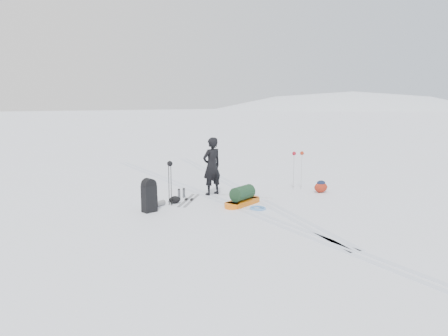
{
  "coord_description": "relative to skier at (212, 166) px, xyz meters",
  "views": [
    {
      "loc": [
        -5.57,
        -10.92,
        2.94
      ],
      "look_at": [
        0.11,
        0.13,
        0.95
      ],
      "focal_mm": 35.0,
      "sensor_mm": 36.0,
      "label": 1
    }
  ],
  "objects": [
    {
      "name": "skier",
      "position": [
        0.0,
        0.0,
        0.0
      ],
      "size": [
        0.72,
        0.55,
        1.77
      ],
      "primitive_type": "imported",
      "rotation": [
        0.0,
        0.0,
        3.35
      ],
      "color": "black",
      "rests_on": "ground"
    },
    {
      "name": "ground",
      "position": [
        -0.12,
        -0.96,
        -0.89
      ],
      "size": [
        200.0,
        200.0,
        0.0
      ],
      "primitive_type": "plane",
      "color": "white",
      "rests_on": "ground"
    },
    {
      "name": "expedition_rucksack",
      "position": [
        -2.31,
        -1.08,
        -0.48
      ],
      "size": [
        0.83,
        0.79,
        0.89
      ],
      "rotation": [
        0.0,
        0.0,
        0.28
      ],
      "color": "black",
      "rests_on": "ground"
    },
    {
      "name": "ski_poles_silver",
      "position": [
        2.82,
        -0.56,
        0.16
      ],
      "size": [
        0.39,
        0.19,
        1.25
      ],
      "rotation": [
        0.0,
        0.0,
        -0.07
      ],
      "color": "silver",
      "rests_on": "ground"
    },
    {
      "name": "rope_coil",
      "position": [
        0.32,
        -2.16,
        -0.86
      ],
      "size": [
        0.57,
        0.57,
        0.05
      ],
      "rotation": [
        0.0,
        0.0,
        0.36
      ],
      "color": "#5FA2E8",
      "rests_on": "ground"
    },
    {
      "name": "ski_poles_black",
      "position": [
        -1.61,
        -0.69,
        0.13
      ],
      "size": [
        0.15,
        0.16,
        1.25
      ],
      "rotation": [
        0.0,
        0.0,
        -0.04
      ],
      "color": "black",
      "rests_on": "ground"
    },
    {
      "name": "pulk_sled",
      "position": [
        0.19,
        -1.56,
        -0.68
      ],
      "size": [
        1.42,
        0.97,
        0.53
      ],
      "rotation": [
        0.0,
        0.0,
        0.46
      ],
      "color": "#D2630C",
      "rests_on": "ground"
    },
    {
      "name": "touring_skis_grey",
      "position": [
        -0.94,
        -0.42,
        -0.87
      ],
      "size": [
        1.19,
        1.45,
        0.06
      ],
      "rotation": [
        0.0,
        0.0,
        0.92
      ],
      "color": "#999AA1",
      "rests_on": "ground"
    },
    {
      "name": "touring_skis_white",
      "position": [
        0.71,
        -0.76,
        -0.87
      ],
      "size": [
        1.39,
        1.37,
        0.06
      ],
      "rotation": [
        0.0,
        0.0,
        -0.78
      ],
      "color": "white",
      "rests_on": "ground"
    },
    {
      "name": "thermos_pair",
      "position": [
        -1.04,
        -0.06,
        -0.74
      ],
      "size": [
        0.3,
        0.22,
        0.31
      ],
      "rotation": [
        0.0,
        0.0,
        -0.24
      ],
      "color": "slate",
      "rests_on": "ground"
    },
    {
      "name": "ski_tracks",
      "position": [
        0.49,
        -0.09,
        -0.88
      ],
      "size": [
        3.38,
        17.97,
        0.01
      ],
      "color": "silver",
      "rests_on": "ground"
    },
    {
      "name": "stuff_sack",
      "position": [
        -1.43,
        -0.54,
        -0.78
      ],
      "size": [
        0.4,
        0.35,
        0.21
      ],
      "rotation": [
        0.0,
        0.0,
        0.34
      ],
      "color": "black",
      "rests_on": "ground"
    },
    {
      "name": "small_daypack",
      "position": [
        3.19,
        -1.29,
        -0.7
      ],
      "size": [
        0.56,
        0.54,
        0.38
      ],
      "rotation": [
        0.0,
        0.0,
        -0.7
      ],
      "color": "maroon",
      "rests_on": "ground"
    }
  ]
}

